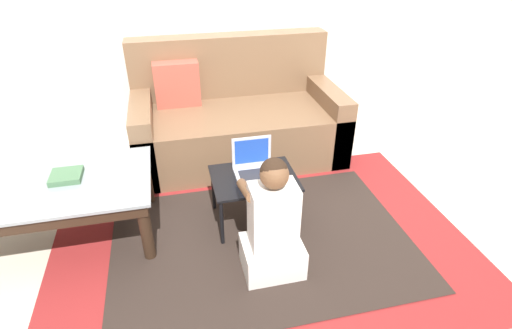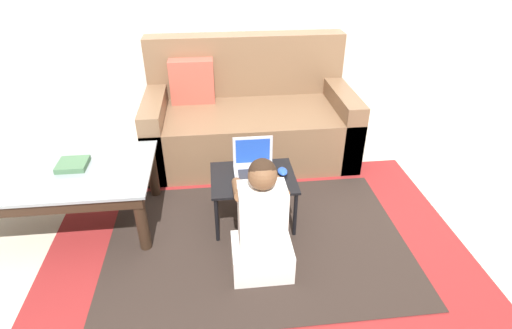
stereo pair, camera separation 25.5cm
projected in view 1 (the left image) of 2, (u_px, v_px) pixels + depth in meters
The scene contains 9 objects.
ground_plane at pixel (262, 222), 2.70m from camera, with size 16.00×16.00×0.00m, color beige.
area_rug at pixel (262, 242), 2.52m from camera, with size 2.58×1.78×0.01m.
couch at pixel (236, 119), 3.38m from camera, with size 1.68×0.91×0.94m.
coffee_table at pixel (54, 192), 2.37m from camera, with size 1.13×0.69×0.42m.
laptop_desk at pixel (254, 182), 2.56m from camera, with size 0.54×0.42×0.35m.
laptop at pixel (254, 168), 2.55m from camera, with size 0.26×0.22×0.22m.
computer_mouse at pixel (282, 170), 2.58m from camera, with size 0.06×0.09×0.04m.
person_seated at pixel (273, 227), 2.18m from camera, with size 0.34×0.42×0.74m.
book_on_table at pixel (66, 176), 2.38m from camera, with size 0.18×0.17×0.03m.
Camera 1 is at (-0.52, -2.05, 1.73)m, focal length 28.00 mm.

